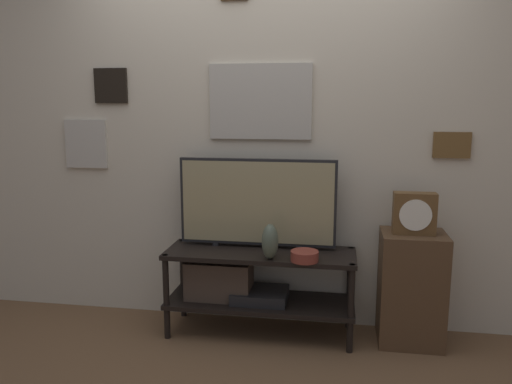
% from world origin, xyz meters
% --- Properties ---
extents(ground_plane, '(12.00, 12.00, 0.00)m').
position_xyz_m(ground_plane, '(0.00, 0.00, 0.00)').
color(ground_plane, brown).
extents(wall_back, '(6.40, 0.08, 2.70)m').
position_xyz_m(wall_back, '(-0.00, 0.50, 1.35)').
color(wall_back, beige).
rests_on(wall_back, ground_plane).
extents(media_console, '(1.23, 0.41, 0.56)m').
position_xyz_m(media_console, '(-0.10, 0.25, 0.35)').
color(media_console, black).
rests_on(media_console, ground_plane).
extents(television, '(1.04, 0.05, 0.59)m').
position_xyz_m(television, '(-0.03, 0.34, 0.87)').
color(television, black).
rests_on(television, media_console).
extents(vase_urn_stoneware, '(0.10, 0.13, 0.22)m').
position_xyz_m(vase_urn_stoneware, '(0.08, 0.10, 0.67)').
color(vase_urn_stoneware, '#4C5647').
rests_on(vase_urn_stoneware, media_console).
extents(vase_wide_bowl, '(0.17, 0.17, 0.06)m').
position_xyz_m(vase_wide_bowl, '(0.30, 0.09, 0.59)').
color(vase_wide_bowl, brown).
rests_on(vase_wide_bowl, media_console).
extents(side_table, '(0.40, 0.34, 0.72)m').
position_xyz_m(side_table, '(0.96, 0.28, 0.36)').
color(side_table, '#513823').
rests_on(side_table, ground_plane).
extents(mantel_clock, '(0.26, 0.11, 0.26)m').
position_xyz_m(mantel_clock, '(0.95, 0.26, 0.85)').
color(mantel_clock, brown).
rests_on(mantel_clock, side_table).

